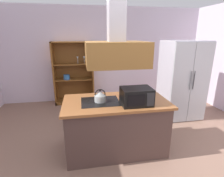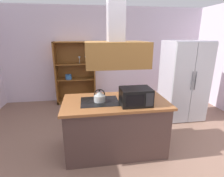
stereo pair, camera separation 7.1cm
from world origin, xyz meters
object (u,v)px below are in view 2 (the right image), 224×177
object	(u,v)px
microwave	(136,96)
cutting_board	(142,93)
refrigerator	(183,80)
kettle	(100,96)
dish_cabinet	(76,76)

from	to	relation	value
microwave	cutting_board	bearing A→B (deg)	61.52
refrigerator	microwave	xyz separation A→B (m)	(-1.51, -1.25, 0.13)
refrigerator	microwave	distance (m)	1.97
kettle	cutting_board	distance (m)	0.87
refrigerator	kettle	size ratio (longest dim) A/B	8.80
refrigerator	dish_cabinet	bearing A→B (deg)	150.89
dish_cabinet	microwave	size ratio (longest dim) A/B	3.81
refrigerator	cutting_board	bearing A→B (deg)	-149.34
kettle	microwave	distance (m)	0.57
cutting_board	microwave	xyz separation A→B (m)	(-0.28, -0.52, 0.12)
dish_cabinet	kettle	xyz separation A→B (m)	(0.50, -2.45, 0.22)
refrigerator	kettle	distance (m)	2.29
refrigerator	cutting_board	world-z (taller)	refrigerator
refrigerator	dish_cabinet	size ratio (longest dim) A/B	1.03
dish_cabinet	microwave	distance (m)	2.86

